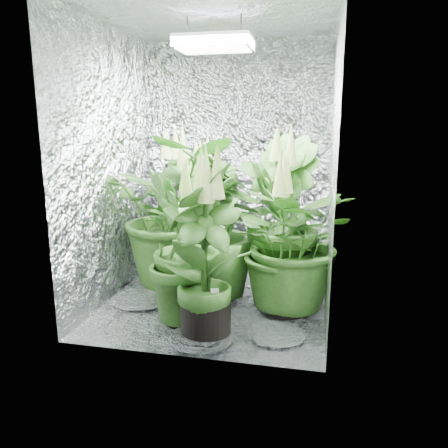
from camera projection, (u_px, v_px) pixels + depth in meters
name	position (u px, v px, depth m)	size (l,w,h in m)	color
ground	(215.00, 302.00, 3.27)	(1.60, 1.60, 0.00)	silver
walls	(215.00, 169.00, 3.05)	(1.62, 1.62, 2.00)	silver
ceiling	(214.00, 15.00, 2.83)	(1.60, 1.60, 0.01)	silver
grow_lamp	(214.00, 43.00, 2.87)	(0.50, 0.30, 0.22)	gray
plant_a	(176.00, 212.00, 3.48)	(1.28, 1.28, 1.30)	black
plant_b	(208.00, 216.00, 3.64)	(0.82, 0.82, 1.21)	black
plant_c	(279.00, 219.00, 3.26)	(0.90, 0.90, 1.31)	black
plant_d	(215.00, 227.00, 3.26)	(0.87, 0.87, 1.21)	black
plant_e	(287.00, 240.00, 3.00)	(0.94, 0.94, 1.12)	black
plant_f	(205.00, 254.00, 2.62)	(0.72, 0.72, 1.18)	black
plant_g	(184.00, 249.00, 2.84)	(0.59, 0.59, 1.10)	black
circulation_fan	(298.00, 275.00, 3.42)	(0.20, 0.30, 0.37)	black
plant_label	(215.00, 295.00, 2.63)	(0.05, 0.01, 0.08)	white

